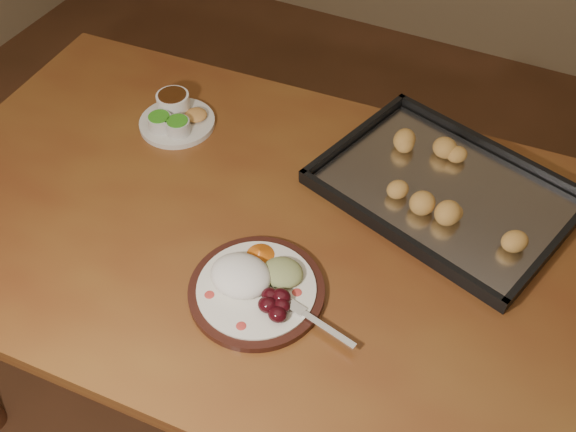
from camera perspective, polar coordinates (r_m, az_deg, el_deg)
The scene contains 5 objects.
ground at distance 1.93m, azimuth -1.11°, elevation -15.93°, with size 4.00×4.00×0.00m, color brown.
dining_table at distance 1.39m, azimuth -2.30°, elevation -3.18°, with size 1.55×0.98×0.75m.
dinner_plate at distance 1.19m, azimuth -2.91°, elevation -6.10°, with size 0.34×0.25×0.06m.
condiment_saucer at distance 1.55m, azimuth -9.99°, elevation 8.70°, with size 0.18×0.18×0.06m.
baking_tray at distance 1.40m, azimuth 13.79°, elevation 2.36°, with size 0.59×0.50×0.05m.
Camera 1 is at (0.41, -0.75, 1.73)m, focal length 40.00 mm.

